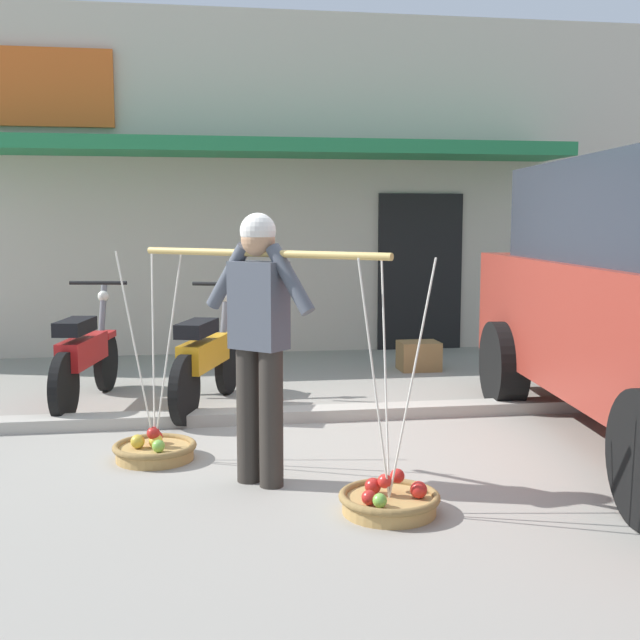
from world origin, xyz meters
name	(u,v)px	position (x,y,z in m)	size (l,w,h in m)	color
ground_plane	(308,443)	(0.00, 0.00, 0.00)	(90.00, 90.00, 0.00)	gray
sidewalk_curb	(296,414)	(0.00, 0.70, 0.05)	(20.00, 0.24, 0.10)	#AEA89C
fruit_vendor	(259,330)	(-0.43, -0.88, 0.98)	(1.39, 1.29, 1.70)	#2D2823
fruit_basket_left_side	(389,499)	(0.25, -1.51, 0.08)	(0.58, 0.58, 1.45)	#B2894C
fruit_basket_right_side	(154,448)	(-1.11, -0.25, 0.08)	(0.58, 0.58, 1.45)	#B2894C
motorcycle_nearest_shop	(85,356)	(-1.79, 1.52, 0.45)	(0.55, 1.81, 1.09)	black
motorcycle_second_in_row	(206,358)	(-0.72, 1.23, 0.45)	(0.73, 1.75, 1.09)	black
storefront_building	(253,192)	(0.11, 6.76, 2.10)	(13.00, 6.00, 4.20)	beige
wooden_crate	(419,356)	(1.64, 2.77, 0.16)	(0.44, 0.36, 0.32)	olive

